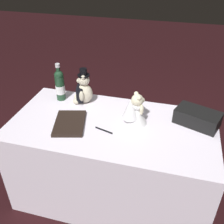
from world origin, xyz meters
TOP-DOWN VIEW (x-y plane):
  - ground_plane at (0.00, 0.00)m, footprint 12.00×12.00m
  - reception_table at (0.00, 0.00)m, footprint 1.45×0.74m
  - teddy_bear_groom at (-0.30, 0.23)m, footprint 0.16×0.17m
  - teddy_bear_bride at (0.15, 0.06)m, footprint 0.20×0.18m
  - champagne_bottle at (-0.49, 0.23)m, footprint 0.07×0.07m
  - signing_pen at (-0.04, -0.09)m, footprint 0.14×0.05m
  - gift_case_black at (0.57, 0.15)m, footprint 0.34×0.26m
  - guestbook at (-0.28, -0.08)m, footprint 0.27×0.34m

SIDE VIEW (x-z plane):
  - ground_plane at x=0.00m, z-range 0.00..0.00m
  - reception_table at x=0.00m, z-range 0.00..0.71m
  - signing_pen at x=-0.04m, z-range 0.71..0.72m
  - guestbook at x=-0.28m, z-range 0.71..0.74m
  - gift_case_black at x=0.57m, z-range 0.71..0.82m
  - teddy_bear_bride at x=0.15m, z-range 0.70..0.93m
  - teddy_bear_groom at x=-0.30m, z-range 0.68..0.96m
  - champagne_bottle at x=-0.49m, z-range 0.69..1.00m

